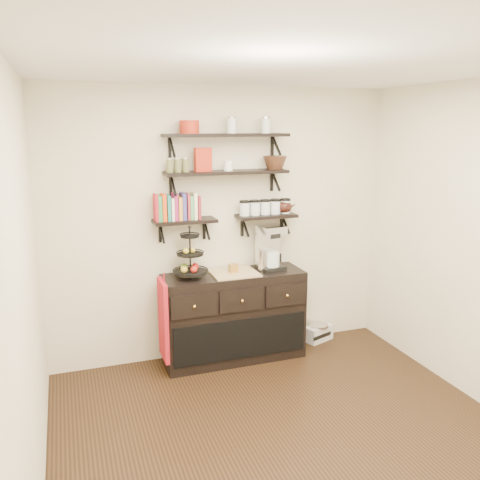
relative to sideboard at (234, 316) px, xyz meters
name	(u,v)px	position (x,y,z in m)	size (l,w,h in m)	color
floor	(294,444)	(-0.03, -1.51, -0.45)	(3.50, 3.50, 0.00)	black
ceiling	(304,65)	(-0.03, -1.51, 2.25)	(3.50, 3.50, 0.02)	white
back_wall	(223,225)	(-0.03, 0.24, 0.90)	(3.50, 0.02, 2.70)	#F0E8CB
left_wall	(24,299)	(-1.78, -1.51, 0.90)	(0.02, 3.50, 2.70)	#F0E8CB
shelf_top	(226,135)	(-0.03, 0.10, 1.78)	(1.20, 0.27, 0.23)	black
shelf_mid	(226,173)	(-0.03, 0.10, 1.43)	(1.20, 0.27, 0.23)	black
shelf_low_left	(184,222)	(-0.45, 0.12, 0.98)	(0.60, 0.25, 0.23)	black
shelf_low_right	(266,216)	(0.39, 0.12, 0.98)	(0.60, 0.25, 0.23)	black
cookbooks	(179,208)	(-0.51, 0.12, 1.11)	(0.43, 0.15, 0.26)	#A91A28
glass_canisters	(265,208)	(0.38, 0.12, 1.06)	(0.54, 0.10, 0.13)	silver
sideboard	(234,316)	(0.00, 0.00, 0.00)	(1.40, 0.50, 0.92)	black
fruit_stand	(190,261)	(-0.43, 0.00, 0.61)	(0.33, 0.33, 0.48)	black
candle	(233,268)	(0.00, 0.00, 0.50)	(0.08, 0.08, 0.08)	olive
coffee_maker	(270,248)	(0.39, 0.03, 0.66)	(0.28, 0.27, 0.45)	black
thermal_carafe	(264,260)	(0.31, -0.02, 0.56)	(0.11, 0.11, 0.22)	silver
apron	(163,320)	(-0.73, -0.10, 0.09)	(0.04, 0.33, 0.76)	maroon
radio	(319,332)	(1.02, 0.10, -0.36)	(0.35, 0.27, 0.19)	silver
recipe_box	(203,160)	(-0.27, 0.10, 1.56)	(0.16, 0.06, 0.22)	#AB2513
walnut_bowl	(275,163)	(0.47, 0.10, 1.51)	(0.24, 0.24, 0.13)	black
ramekins	(228,166)	(-0.02, 0.10, 1.50)	(0.09, 0.09, 0.10)	white
teapot	(284,206)	(0.59, 0.12, 1.07)	(0.20, 0.15, 0.15)	black
red_pot	(189,127)	(-0.39, 0.10, 1.86)	(0.18, 0.18, 0.12)	#AB2513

